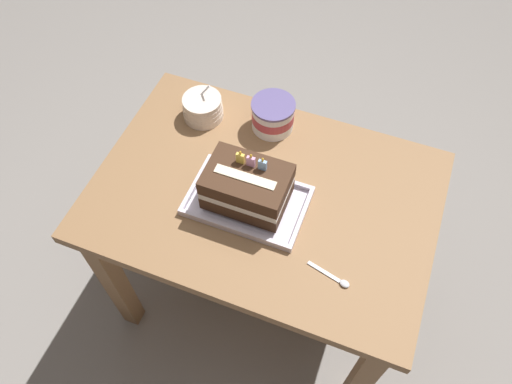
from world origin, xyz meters
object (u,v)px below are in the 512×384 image
object	(u,v)px
birthday_cake	(247,186)
ice_cream_tub	(273,115)
foil_tray	(247,202)
bowl_stack	(203,108)
serving_spoon_near_tray	(337,280)

from	to	relation	value
birthday_cake	ice_cream_tub	distance (m)	0.30
foil_tray	bowl_stack	distance (m)	0.37
bowl_stack	ice_cream_tub	bearing A→B (deg)	9.70
birthday_cake	serving_spoon_near_tray	world-z (taller)	birthday_cake
birthday_cake	ice_cream_tub	size ratio (longest dim) A/B	1.65
birthday_cake	bowl_stack	size ratio (longest dim) A/B	1.74
ice_cream_tub	serving_spoon_near_tray	xyz separation A→B (m)	(0.34, -0.44, -0.05)
foil_tray	serving_spoon_near_tray	bearing A→B (deg)	-24.23
birthday_cake	bowl_stack	world-z (taller)	birthday_cake
foil_tray	bowl_stack	xyz separation A→B (m)	(-0.26, 0.26, 0.03)
bowl_stack	serving_spoon_near_tray	world-z (taller)	bowl_stack
foil_tray	birthday_cake	xyz separation A→B (m)	(0.00, 0.00, 0.08)
bowl_stack	foil_tray	bearing A→B (deg)	-45.54
birthday_cake	serving_spoon_near_tray	size ratio (longest dim) A/B	1.82
birthday_cake	serving_spoon_near_tray	bearing A→B (deg)	-24.25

